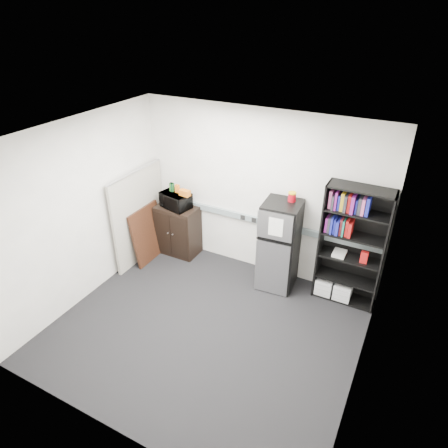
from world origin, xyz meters
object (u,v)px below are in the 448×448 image
at_px(bookshelf, 350,244).
at_px(cabinet, 178,230).
at_px(cubicle_partition, 139,216).
at_px(microwave, 176,200).
at_px(refrigerator, 279,246).

bearing_deg(bookshelf, cabinet, -178.71).
distance_m(bookshelf, cabinet, 2.97).
distance_m(cubicle_partition, microwave, 0.67).
bearing_deg(cubicle_partition, refrigerator, 8.08).
relative_size(cubicle_partition, cabinet, 1.79).
relative_size(bookshelf, cabinet, 2.05).
bearing_deg(refrigerator, cubicle_partition, -176.26).
bearing_deg(cabinet, cubicle_partition, -138.91).
distance_m(cubicle_partition, refrigerator, 2.43).
bearing_deg(microwave, cabinet, 101.60).
height_order(bookshelf, cubicle_partition, bookshelf).
bearing_deg(cubicle_partition, microwave, 40.00).
bearing_deg(cubicle_partition, cabinet, 41.09).
bearing_deg(refrigerator, microwave, 173.75).
xyz_separation_m(bookshelf, cubicle_partition, (-3.41, -0.49, -0.16)).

